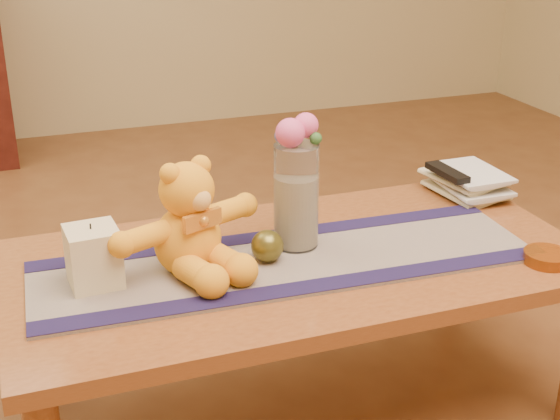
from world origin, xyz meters
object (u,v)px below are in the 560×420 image
object	(u,v)px
teddy_bear	(187,218)
amber_dish	(547,257)
pillar_candle	(94,256)
tv_remote	(447,172)
bronze_ball	(267,246)
book_bottom	(443,196)
glass_vase	(296,196)

from	to	relation	value
teddy_bear	amber_dish	distance (m)	0.86
pillar_candle	tv_remote	world-z (taller)	pillar_candle
pillar_candle	amber_dish	distance (m)	1.06
pillar_candle	tv_remote	size ratio (longest dim) A/B	0.84
bronze_ball	book_bottom	size ratio (longest dim) A/B	0.35
bronze_ball	tv_remote	world-z (taller)	tv_remote
teddy_bear	glass_vase	distance (m)	0.28
glass_vase	book_bottom	distance (m)	0.55
teddy_bear	tv_remote	xyz separation A→B (m)	(0.80, 0.18, -0.05)
tv_remote	book_bottom	bearing A→B (deg)	90.00
bronze_ball	amber_dish	bearing A→B (deg)	-19.47
teddy_bear	tv_remote	distance (m)	0.82
pillar_candle	glass_vase	world-z (taller)	glass_vase
pillar_candle	amber_dish	xyz separation A→B (m)	(1.03, -0.25, -0.06)
teddy_bear	glass_vase	xyz separation A→B (m)	(0.28, 0.03, 0.00)
pillar_candle	book_bottom	xyz separation A→B (m)	(1.01, 0.20, -0.06)
bronze_ball	amber_dish	distance (m)	0.67
pillar_candle	bronze_ball	size ratio (longest dim) A/B	1.72
bronze_ball	book_bottom	world-z (taller)	bronze_ball
bronze_ball	amber_dish	world-z (taller)	bronze_ball
glass_vase	bronze_ball	world-z (taller)	glass_vase
teddy_bear	tv_remote	size ratio (longest dim) A/B	2.32
teddy_bear	book_bottom	distance (m)	0.83
teddy_bear	glass_vase	size ratio (longest dim) A/B	1.43
bronze_ball	tv_remote	size ratio (longest dim) A/B	0.49
tv_remote	amber_dish	xyz separation A→B (m)	(0.02, -0.43, -0.07)
pillar_candle	amber_dish	bearing A→B (deg)	-13.48
tv_remote	glass_vase	bearing A→B (deg)	-167.24
teddy_bear	glass_vase	world-z (taller)	glass_vase
pillar_candle	glass_vase	xyz separation A→B (m)	(0.50, 0.04, 0.06)
teddy_bear	pillar_candle	bearing A→B (deg)	160.73
glass_vase	tv_remote	bearing A→B (deg)	16.13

